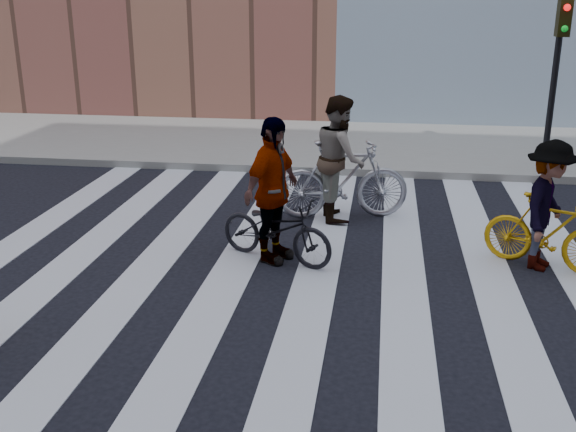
% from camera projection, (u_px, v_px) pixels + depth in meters
% --- Properties ---
extents(ground, '(100.00, 100.00, 0.00)m').
position_uv_depth(ground, '(274.00, 275.00, 8.61)').
color(ground, black).
rests_on(ground, ground).
extents(sidewalk_far, '(100.00, 5.00, 0.15)m').
position_uv_depth(sidewalk_far, '(326.00, 144.00, 15.62)').
color(sidewalk_far, gray).
rests_on(sidewalk_far, ground).
extents(zebra_crosswalk, '(8.25, 10.00, 0.01)m').
position_uv_depth(zebra_crosswalk, '(274.00, 275.00, 8.60)').
color(zebra_crosswalk, silver).
rests_on(zebra_crosswalk, ground).
extents(traffic_signal, '(0.22, 0.42, 3.33)m').
position_uv_depth(traffic_signal, '(558.00, 59.00, 12.28)').
color(traffic_signal, black).
rests_on(traffic_signal, ground).
extents(bike_silver_mid, '(2.18, 1.03, 1.26)m').
position_uv_depth(bike_silver_mid, '(342.00, 180.00, 10.61)').
color(bike_silver_mid, '#A3A4AD').
rests_on(bike_silver_mid, ground).
extents(bike_yellow_right, '(1.68, 1.11, 0.99)m').
position_uv_depth(bike_yellow_right, '(548.00, 232.00, 8.70)').
color(bike_yellow_right, '#E09D0C').
rests_on(bike_yellow_right, ground).
extents(bike_dark_rear, '(1.79, 1.22, 0.89)m').
position_uv_depth(bike_dark_rear, '(276.00, 229.00, 8.96)').
color(bike_dark_rear, black).
rests_on(bike_dark_rear, ground).
extents(rider_mid, '(0.93, 1.09, 1.96)m').
position_uv_depth(rider_mid, '(340.00, 158.00, 10.51)').
color(rider_mid, slate).
rests_on(rider_mid, ground).
extents(rider_right, '(1.04, 1.26, 1.70)m').
position_uv_depth(rider_right, '(547.00, 206.00, 8.59)').
color(rider_right, slate).
rests_on(rider_right, ground).
extents(rider_rear, '(0.89, 1.24, 1.95)m').
position_uv_depth(rider_rear, '(272.00, 191.00, 8.80)').
color(rider_rear, slate).
rests_on(rider_rear, ground).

